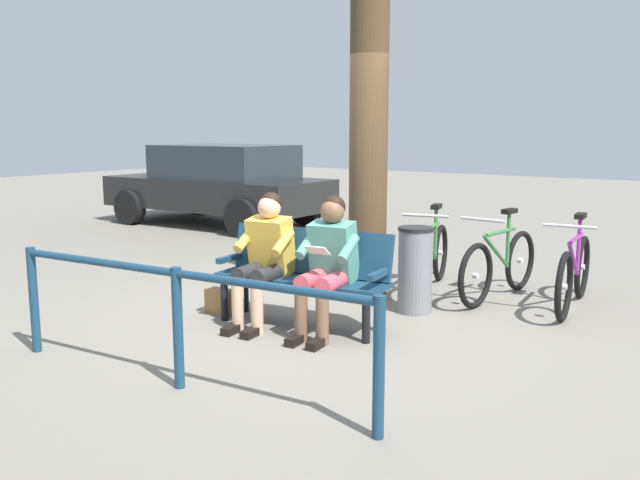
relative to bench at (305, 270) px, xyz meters
The scene contains 12 objects.
ground_plane 0.51m from the bench, 106.22° to the right, with size 40.00×40.00×0.00m, color slate.
bench is the anchor object (origin of this frame).
person_reading 0.39m from the bench, 160.13° to the left, with size 0.53×0.80×1.20m.
person_companion 0.39m from the bench, 34.43° to the left, with size 0.53×0.80×1.20m.
handbag 0.97m from the bench, 12.71° to the left, with size 0.30×0.14×0.24m, color olive.
tree_trunk 1.79m from the bench, 87.54° to the right, with size 0.39×0.39×3.72m, color #4C3823.
litter_bin 1.13m from the bench, 124.11° to the right, with size 0.35×0.35×0.84m.
bicycle_blue 2.69m from the bench, 133.55° to the right, with size 0.48×1.68×0.94m.
bicycle_silver 2.22m from the bench, 119.96° to the right, with size 0.48×1.68×0.94m.
bicycle_orange 1.90m from the bench, 100.86° to the right, with size 0.58×1.64×0.94m.
railing_fence 1.75m from the bench, 96.92° to the left, with size 3.08×0.33×0.85m.
parked_car 6.63m from the bench, 39.68° to the right, with size 4.25×2.12×1.47m.
Camera 1 is at (-3.55, 4.81, 1.77)m, focal length 37.73 mm.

